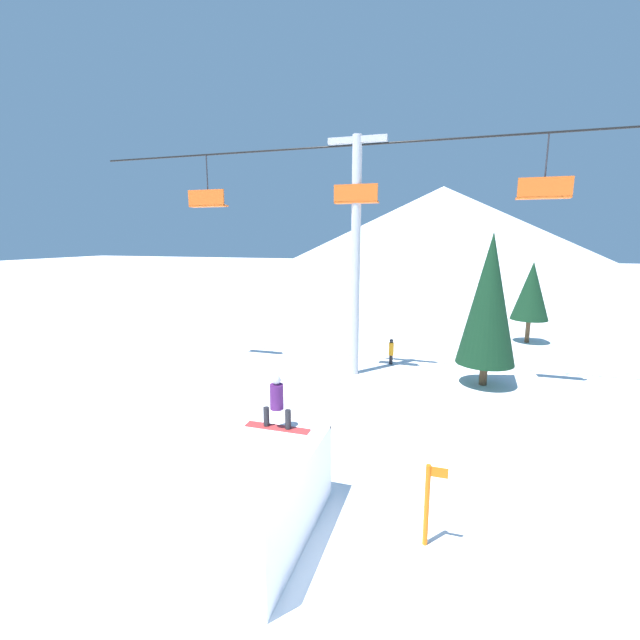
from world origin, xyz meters
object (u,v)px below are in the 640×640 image
Objects in this scene: snowboarder at (277,403)px; pine_tree_near at (489,299)px; trail_marker at (428,503)px; distant_skier at (391,351)px; snow_ramp at (248,495)px.

snowboarder is 10.89m from pine_tree_near.
snowboarder reaches higher than trail_marker.
trail_marker is at bearing -78.69° from distant_skier.
snow_ramp is 2.14× the size of trail_marker.
snow_ramp reaches higher than trail_marker.
pine_tree_near is 5.21m from distant_skier.
snow_ramp is at bearing -114.75° from pine_tree_near.
trail_marker is 12.17m from distant_skier.
trail_marker is (3.32, -0.53, -1.41)m from snowboarder.
snowboarder is 3.65m from trail_marker.
snowboarder is 1.20× the size of distant_skier.
pine_tree_near is 10.63m from trail_marker.
distant_skier is at bearing 156.23° from pine_tree_near.
distant_skier is at bearing 85.29° from snow_ramp.
pine_tree_near is (5.03, 10.92, 2.66)m from snow_ramp.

